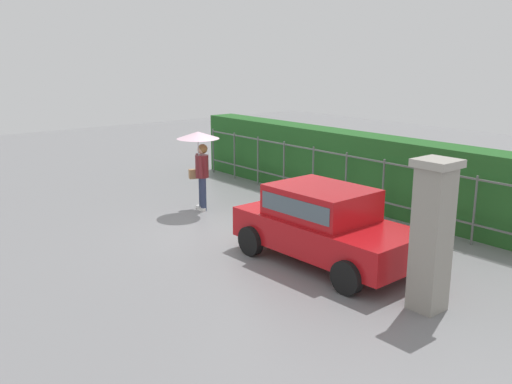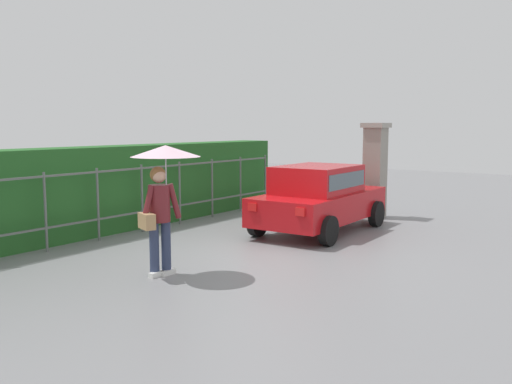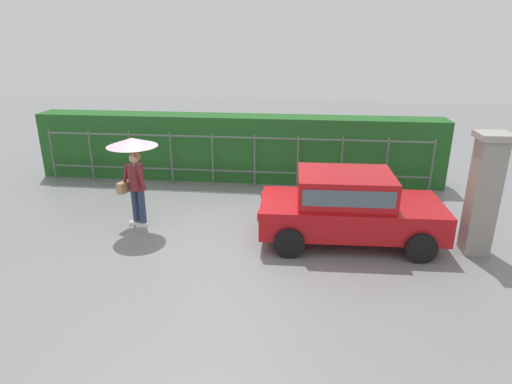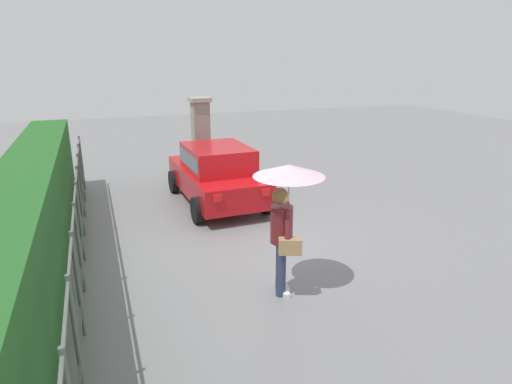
% 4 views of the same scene
% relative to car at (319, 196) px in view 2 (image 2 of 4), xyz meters
% --- Properties ---
extents(ground_plane, '(40.00, 40.00, 0.00)m').
position_rel_car_xyz_m(ground_plane, '(-2.46, -0.03, -0.80)').
color(ground_plane, slate).
extents(car, '(3.78, 1.95, 1.48)m').
position_rel_car_xyz_m(car, '(0.00, 0.00, 0.00)').
color(car, '#B71116').
rests_on(car, ground).
extents(pedestrian, '(1.08, 1.08, 2.06)m').
position_rel_car_xyz_m(pedestrian, '(-4.60, 0.20, 0.74)').
color(pedestrian, '#2D3856').
rests_on(pedestrian, ground).
extents(gate_pillar, '(0.60, 0.60, 2.42)m').
position_rel_car_xyz_m(gate_pillar, '(2.51, -0.23, 0.44)').
color(gate_pillar, gray).
rests_on(gate_pillar, ground).
extents(fence_section, '(10.85, 0.05, 1.50)m').
position_rel_car_xyz_m(fence_section, '(-2.91, 3.18, 0.02)').
color(fence_section, '#59605B').
rests_on(fence_section, ground).
extents(hedge_row, '(11.80, 0.90, 1.90)m').
position_rel_car_xyz_m(hedge_row, '(-2.91, 3.88, 0.15)').
color(hedge_row, '#235B23').
rests_on(hedge_row, ground).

